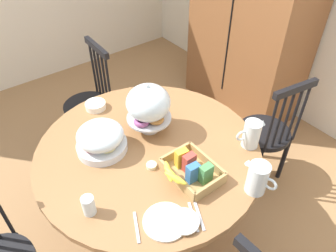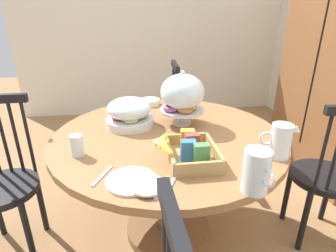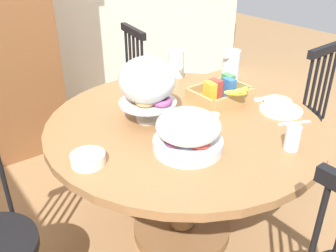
{
  "view_description": "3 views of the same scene",
  "coord_description": "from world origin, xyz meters",
  "px_view_note": "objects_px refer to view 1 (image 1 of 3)",
  "views": [
    {
      "loc": [
        1.21,
        -0.85,
        2.11
      ],
      "look_at": [
        0.03,
        0.05,
        0.84
      ],
      "focal_mm": 34.62,
      "sensor_mm": 36.0,
      "label": 1
    },
    {
      "loc": [
        1.52,
        -0.3,
        1.43
      ],
      "look_at": [
        0.03,
        -0.1,
        0.79
      ],
      "focal_mm": 29.82,
      "sensor_mm": 36.0,
      "label": 2
    },
    {
      "loc": [
        -1.0,
        -1.34,
        1.58
      ],
      "look_at": [
        -0.07,
        -0.1,
        0.74
      ],
      "focal_mm": 39.22,
      "sensor_mm": 36.0,
      "label": 3
    }
  ],
  "objects_px": {
    "milk_pitcher": "(257,179)",
    "china_plate_large": "(165,221)",
    "dining_table": "(149,169)",
    "orange_juice_pitcher": "(251,135)",
    "butter_dish": "(152,166)",
    "windsor_chair_far_side": "(266,134)",
    "cereal_basket": "(190,170)",
    "windsor_chair_near_window": "(90,105)",
    "fruit_platter_covered": "(101,139)",
    "china_plate_small": "(184,221)",
    "cereal_bowl": "(96,105)",
    "drinking_glass": "(89,205)",
    "wooden_armoire": "(253,13)",
    "pastry_stand_with_dome": "(148,105)"
  },
  "relations": [
    {
      "from": "dining_table",
      "to": "milk_pitcher",
      "type": "height_order",
      "value": "milk_pitcher"
    },
    {
      "from": "windsor_chair_far_side",
      "to": "drinking_glass",
      "type": "relative_size",
      "value": 8.86
    },
    {
      "from": "cereal_basket",
      "to": "milk_pitcher",
      "type": "bearing_deg",
      "value": 36.88
    },
    {
      "from": "fruit_platter_covered",
      "to": "cereal_bowl",
      "type": "xyz_separation_m",
      "value": [
        -0.39,
        0.16,
        -0.06
      ]
    },
    {
      "from": "butter_dish",
      "to": "china_plate_large",
      "type": "bearing_deg",
      "value": -24.67
    },
    {
      "from": "drinking_glass",
      "to": "butter_dish",
      "type": "distance_m",
      "value": 0.42
    },
    {
      "from": "milk_pitcher",
      "to": "dining_table",
      "type": "bearing_deg",
      "value": -155.55
    },
    {
      "from": "china_plate_large",
      "to": "butter_dish",
      "type": "height_order",
      "value": "butter_dish"
    },
    {
      "from": "pastry_stand_with_dome",
      "to": "milk_pitcher",
      "type": "height_order",
      "value": "pastry_stand_with_dome"
    },
    {
      "from": "cereal_basket",
      "to": "fruit_platter_covered",
      "type": "bearing_deg",
      "value": -149.47
    },
    {
      "from": "fruit_platter_covered",
      "to": "cereal_basket",
      "type": "relative_size",
      "value": 0.95
    },
    {
      "from": "windsor_chair_near_window",
      "to": "fruit_platter_covered",
      "type": "xyz_separation_m",
      "value": [
        0.81,
        -0.28,
        0.37
      ]
    },
    {
      "from": "orange_juice_pitcher",
      "to": "milk_pitcher",
      "type": "distance_m",
      "value": 0.34
    },
    {
      "from": "dining_table",
      "to": "china_plate_large",
      "type": "relative_size",
      "value": 6.16
    },
    {
      "from": "orange_juice_pitcher",
      "to": "dining_table",
      "type": "bearing_deg",
      "value": -124.38
    },
    {
      "from": "fruit_platter_covered",
      "to": "cereal_bowl",
      "type": "relative_size",
      "value": 2.14
    },
    {
      "from": "milk_pitcher",
      "to": "china_plate_small",
      "type": "height_order",
      "value": "milk_pitcher"
    },
    {
      "from": "china_plate_small",
      "to": "china_plate_large",
      "type": "bearing_deg",
      "value": -130.99
    },
    {
      "from": "windsor_chair_far_side",
      "to": "cereal_basket",
      "type": "xyz_separation_m",
      "value": [
        0.14,
        -0.9,
        0.33
      ]
    },
    {
      "from": "wooden_armoire",
      "to": "drinking_glass",
      "type": "bearing_deg",
      "value": -68.1
    },
    {
      "from": "drinking_glass",
      "to": "windsor_chair_near_window",
      "type": "bearing_deg",
      "value": 155.01
    },
    {
      "from": "drinking_glass",
      "to": "china_plate_small",
      "type": "bearing_deg",
      "value": 44.93
    },
    {
      "from": "milk_pitcher",
      "to": "china_plate_large",
      "type": "height_order",
      "value": "milk_pitcher"
    },
    {
      "from": "pastry_stand_with_dome",
      "to": "drinking_glass",
      "type": "xyz_separation_m",
      "value": [
        0.34,
        -0.59,
        -0.14
      ]
    },
    {
      "from": "wooden_armoire",
      "to": "milk_pitcher",
      "type": "height_order",
      "value": "wooden_armoire"
    },
    {
      "from": "orange_juice_pitcher",
      "to": "drinking_glass",
      "type": "distance_m",
      "value": 1.0
    },
    {
      "from": "fruit_platter_covered",
      "to": "drinking_glass",
      "type": "bearing_deg",
      "value": -36.51
    },
    {
      "from": "windsor_chair_near_window",
      "to": "butter_dish",
      "type": "relative_size",
      "value": 16.25
    },
    {
      "from": "pastry_stand_with_dome",
      "to": "butter_dish",
      "type": "relative_size",
      "value": 5.73
    },
    {
      "from": "windsor_chair_near_window",
      "to": "cereal_bowl",
      "type": "bearing_deg",
      "value": -16.07
    },
    {
      "from": "butter_dish",
      "to": "orange_juice_pitcher",
      "type": "bearing_deg",
      "value": 69.74
    },
    {
      "from": "wooden_armoire",
      "to": "windsor_chair_near_window",
      "type": "xyz_separation_m",
      "value": [
        -0.33,
        -1.54,
        -0.53
      ]
    },
    {
      "from": "wooden_armoire",
      "to": "china_plate_small",
      "type": "distance_m",
      "value": 2.12
    },
    {
      "from": "butter_dish",
      "to": "china_plate_small",
      "type": "bearing_deg",
      "value": -12.24
    },
    {
      "from": "china_plate_small",
      "to": "butter_dish",
      "type": "bearing_deg",
      "value": 167.76
    },
    {
      "from": "butter_dish",
      "to": "dining_table",
      "type": "bearing_deg",
      "value": 152.59
    },
    {
      "from": "orange_juice_pitcher",
      "to": "butter_dish",
      "type": "xyz_separation_m",
      "value": [
        -0.21,
        -0.58,
        -0.07
      ]
    },
    {
      "from": "orange_juice_pitcher",
      "to": "cereal_bowl",
      "type": "distance_m",
      "value": 1.06
    },
    {
      "from": "dining_table",
      "to": "fruit_platter_covered",
      "type": "xyz_separation_m",
      "value": [
        -0.16,
        -0.22,
        0.27
      ]
    },
    {
      "from": "drinking_glass",
      "to": "cereal_bowl",
      "type": "bearing_deg",
      "value": 150.39
    },
    {
      "from": "pastry_stand_with_dome",
      "to": "windsor_chair_near_window",
      "type": "bearing_deg",
      "value": -176.84
    },
    {
      "from": "cereal_bowl",
      "to": "cereal_basket",
      "type": "bearing_deg",
      "value": 8.01
    },
    {
      "from": "windsor_chair_far_side",
      "to": "milk_pitcher",
      "type": "height_order",
      "value": "windsor_chair_far_side"
    },
    {
      "from": "orange_juice_pitcher",
      "to": "drinking_glass",
      "type": "bearing_deg",
      "value": -98.67
    },
    {
      "from": "orange_juice_pitcher",
      "to": "china_plate_large",
      "type": "height_order",
      "value": "orange_juice_pitcher"
    },
    {
      "from": "wooden_armoire",
      "to": "windsor_chair_near_window",
      "type": "relative_size",
      "value": 2.01
    },
    {
      "from": "wooden_armoire",
      "to": "cereal_basket",
      "type": "height_order",
      "value": "wooden_armoire"
    },
    {
      "from": "wooden_armoire",
      "to": "windsor_chair_far_side",
      "type": "height_order",
      "value": "wooden_armoire"
    },
    {
      "from": "windsor_chair_near_window",
      "to": "wooden_armoire",
      "type": "bearing_deg",
      "value": 77.75
    },
    {
      "from": "wooden_armoire",
      "to": "pastry_stand_with_dome",
      "type": "bearing_deg",
      "value": -71.38
    }
  ]
}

